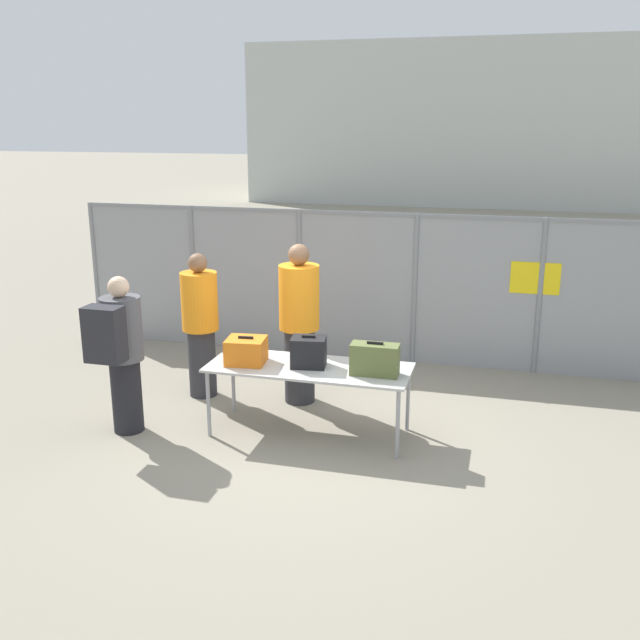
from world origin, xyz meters
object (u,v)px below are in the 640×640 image
Objects in this scene: suitcase_black at (309,352)px; traveler_hooded at (120,350)px; inspection_table at (309,371)px; utility_trailer at (501,294)px; security_worker_near at (299,322)px; security_worker_far at (200,324)px; suitcase_orange at (246,351)px; suitcase_olive at (375,359)px.

traveler_hooded reaches higher than suitcase_black.
inspection_table is 0.47× the size of utility_trailer.
security_worker_near reaches higher than suitcase_black.
suitcase_black is 0.23× the size of traveler_hooded.
security_worker_far reaches higher than traveler_hooded.
security_worker_far is at bearing 137.94° from suitcase_orange.
suitcase_olive is 5.40m from utility_trailer.
security_worker_far is at bearing 154.82° from inspection_table.
inspection_table is 1.22× the size of security_worker_far.
inspection_table is 0.68m from suitcase_orange.
traveler_hooded is 0.37× the size of utility_trailer.
traveler_hooded is 1.24m from security_worker_far.
security_worker_near is at bearing 24.93° from traveler_hooded.
inspection_table is 1.91m from traveler_hooded.
suitcase_orange is at bearing -174.36° from suitcase_black.
security_worker_near is 1.16m from security_worker_far.
security_worker_near is (-0.35, 0.82, 0.26)m from inspection_table.
security_worker_far is at bearing -126.20° from utility_trailer.
suitcase_black reaches higher than utility_trailer.
security_worker_near is at bearing 176.17° from security_worker_far.
suitcase_black is 1.65m from security_worker_far.
security_worker_far is 5.59m from utility_trailer.
suitcase_orange is 0.90× the size of suitcase_olive.
suitcase_olive is (1.33, -0.01, 0.03)m from suitcase_orange.
traveler_hooded is 1.98m from security_worker_near.
suitcase_black is at bearing -1.34° from traveler_hooded.
security_worker_near reaches higher than suitcase_olive.
utility_trailer is at bearing 65.13° from suitcase_orange.
security_worker_far is at bearing 11.50° from security_worker_near.
traveler_hooded is (-1.83, -0.49, 0.02)m from suitcase_black.
traveler_hooded is 0.90× the size of security_worker_near.
utility_trailer is (3.62, 5.68, -0.51)m from traveler_hooded.
suitcase_black is at bearing 145.39° from security_worker_far.
suitcase_orange is 0.26× the size of traveler_hooded.
security_worker_far is at bearing 154.82° from suitcase_black.
traveler_hooded is (-2.52, -0.42, 0.02)m from suitcase_olive.
suitcase_orange is 0.94m from security_worker_near.
utility_trailer is at bearing -135.64° from security_worker_far.
security_worker_far is (-0.85, 0.77, 0.01)m from suitcase_orange.
inspection_table is 1.12× the size of security_worker_near.
security_worker_far is (0.34, 1.19, -0.03)m from traveler_hooded.
suitcase_orange is 1.12× the size of suitcase_black.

